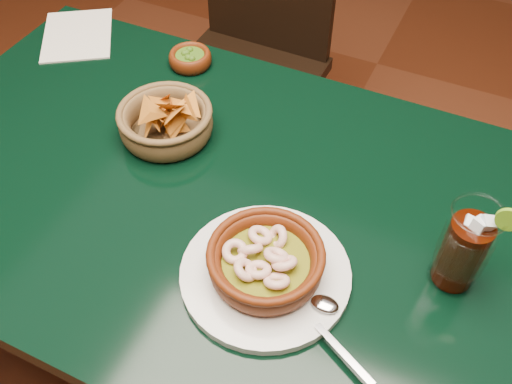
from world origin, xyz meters
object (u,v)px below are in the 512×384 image
at_px(dining_table, 197,216).
at_px(dining_chair, 251,56).
at_px(chip_basket, 166,121).
at_px(cola_drink, 464,248).
at_px(shrimp_plate, 266,265).

distance_m(dining_table, dining_chair, 0.76).
xyz_separation_m(chip_basket, cola_drink, (0.59, -0.10, 0.05)).
relative_size(dining_chair, shrimp_plate, 2.63).
relative_size(dining_chair, chip_basket, 4.24).
bearing_deg(dining_table, chip_basket, 139.45).
xyz_separation_m(shrimp_plate, cola_drink, (0.27, 0.12, 0.05)).
xyz_separation_m(dining_table, dining_chair, (-0.22, 0.71, -0.14)).
distance_m(dining_table, cola_drink, 0.51).
relative_size(shrimp_plate, cola_drink, 1.89).
xyz_separation_m(dining_chair, cola_drink, (0.70, -0.72, 0.32)).
bearing_deg(chip_basket, dining_chair, 100.32).
height_order(dining_table, shrimp_plate, shrimp_plate).
xyz_separation_m(shrimp_plate, chip_basket, (-0.32, 0.22, 0.00)).
bearing_deg(dining_chair, shrimp_plate, -62.89).
distance_m(dining_table, shrimp_plate, 0.28).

